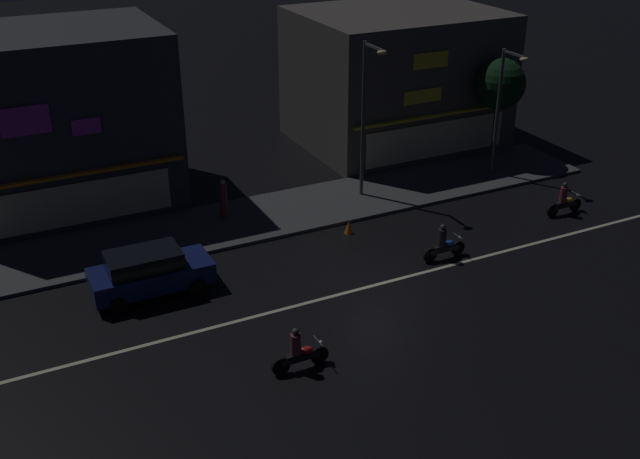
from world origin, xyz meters
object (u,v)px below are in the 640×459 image
streetlamp_mid (502,102)px  motorcycle_following (564,201)px  streetlamp_west (366,108)px  motorcycle_opposite_lane (299,352)px  pedestrian_on_sidewalk (223,200)px  motorcycle_lead (444,244)px  traffic_cone (349,227)px  parked_car_near_kerb (149,271)px

streetlamp_mid → motorcycle_following: streetlamp_mid is taller
streetlamp_west → motorcycle_opposite_lane: 13.60m
streetlamp_west → pedestrian_on_sidewalk: 7.35m
motorcycle_lead → traffic_cone: (-2.25, 3.59, -0.36)m
streetlamp_west → motorcycle_following: bearing=-37.2°
motorcycle_following → traffic_cone: (-9.35, 2.52, -0.36)m
streetlamp_mid → motorcycle_following: (0.06, -4.74, -3.18)m
parked_car_near_kerb → traffic_cone: 8.73m
streetlamp_mid → pedestrian_on_sidewalk: bearing=174.4°
streetlamp_west → motorcycle_lead: (-0.04, -6.42, -3.66)m
streetlamp_west → motorcycle_following: size_ratio=3.70×
streetlamp_west → motorcycle_opposite_lane: bearing=-127.9°
parked_car_near_kerb → motorcycle_opposite_lane: 7.08m
motorcycle_lead → motorcycle_following: bearing=15.2°
parked_car_near_kerb → motorcycle_lead: parked_car_near_kerb is taller
motorcycle_following → streetlamp_mid: bearing=97.6°
parked_car_near_kerb → motorcycle_following: bearing=-4.7°
pedestrian_on_sidewalk → motorcycle_opposite_lane: size_ratio=0.91×
streetlamp_west → traffic_cone: streetlamp_west is taller
streetlamp_mid → parked_car_near_kerb: 18.46m
streetlamp_west → motorcycle_opposite_lane: streetlamp_west is taller
streetlamp_west → motorcycle_following: (7.05, -5.35, -3.66)m
traffic_cone → parked_car_near_kerb: bearing=-173.1°
pedestrian_on_sidewalk → motorcycle_opposite_lane: pedestrian_on_sidewalk is taller
motorcycle_following → traffic_cone: size_ratio=3.45×
parked_car_near_kerb → motorcycle_following: parked_car_near_kerb is taller
pedestrian_on_sidewalk → motorcycle_lead: pedestrian_on_sidewalk is taller
streetlamp_mid → motorcycle_lead: bearing=-140.4°
motorcycle_lead → motorcycle_opposite_lane: same height
streetlamp_west → pedestrian_on_sidewalk: streetlamp_west is taller
parked_car_near_kerb → pedestrian_on_sidewalk: bearing=46.0°
streetlamp_west → parked_car_near_kerb: 12.10m
traffic_cone → motorcycle_lead: bearing=-57.9°
motorcycle_opposite_lane → traffic_cone: size_ratio=3.45×
motorcycle_following → motorcycle_opposite_lane: size_ratio=1.00×
streetlamp_west → motorcycle_following: streetlamp_west is taller
pedestrian_on_sidewalk → traffic_cone: 5.54m
motorcycle_lead → motorcycle_following: 7.18m
streetlamp_mid → parked_car_near_kerb: bearing=-169.7°
motorcycle_lead → motorcycle_opposite_lane: (-8.01, -3.92, 0.00)m
pedestrian_on_sidewalk → parked_car_near_kerb: bearing=-76.2°
motorcycle_opposite_lane → streetlamp_mid: bearing=-150.2°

